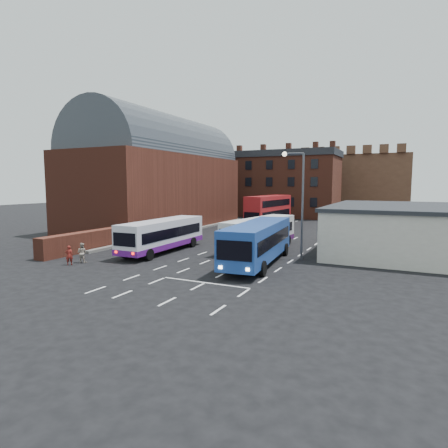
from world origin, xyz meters
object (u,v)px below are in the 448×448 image
at_px(bus_red_double, 269,210).
at_px(street_lamp, 299,195).
at_px(pedestrian_beige, 82,253).
at_px(bus_white_inbound, 260,231).
at_px(bus_white_outbound, 163,233).
at_px(bus_blue, 258,240).
at_px(pedestrian_red, 69,255).

xyz_separation_m(bus_red_double, street_lamp, (9.97, -21.69, 2.89)).
bearing_deg(street_lamp, pedestrian_beige, -150.12).
bearing_deg(bus_red_double, street_lamp, 119.48).
relative_size(bus_white_inbound, street_lamp, 1.26).
bearing_deg(bus_white_inbound, bus_red_double, -66.77).
bearing_deg(bus_white_outbound, bus_blue, -7.77).
distance_m(bus_white_outbound, bus_red_double, 23.68).
relative_size(street_lamp, pedestrian_beige, 5.58).
relative_size(bus_blue, bus_red_double, 1.05).
bearing_deg(bus_white_outbound, pedestrian_red, -113.83).
height_order(bus_red_double, pedestrian_beige, bus_red_double).
bearing_deg(bus_white_inbound, pedestrian_red, 56.59).
distance_m(bus_blue, pedestrian_beige, 13.81).
relative_size(bus_white_outbound, pedestrian_red, 7.14).
bearing_deg(bus_red_double, bus_white_inbound, 111.43).
bearing_deg(pedestrian_red, pedestrian_beige, -144.43).
bearing_deg(pedestrian_red, bus_red_double, -142.93).
height_order(bus_white_inbound, pedestrian_beige, bus_white_inbound).
distance_m(street_lamp, pedestrian_red, 18.46).
bearing_deg(bus_red_double, pedestrian_beige, 85.55).
distance_m(bus_white_outbound, pedestrian_red, 8.41).
distance_m(bus_white_inbound, bus_red_double, 19.41).
height_order(bus_white_outbound, bus_white_inbound, bus_white_inbound).
height_order(bus_red_double, pedestrian_red, bus_red_double).
bearing_deg(pedestrian_beige, pedestrian_red, 63.04).
bearing_deg(bus_white_inbound, bus_blue, 115.73).
bearing_deg(bus_white_inbound, street_lamp, 151.48).
relative_size(bus_blue, street_lamp, 1.36).
height_order(bus_blue, street_lamp, street_lamp).
bearing_deg(pedestrian_beige, bus_red_double, -115.40).
distance_m(bus_white_inbound, pedestrian_beige, 15.70).
xyz_separation_m(bus_blue, pedestrian_red, (-12.79, -6.65, -1.12)).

